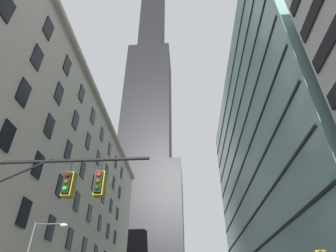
% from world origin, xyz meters
% --- Properties ---
extents(station_building, '(17.22, 60.40, 29.30)m').
position_xyz_m(station_building, '(-19.28, 24.19, 14.63)').
color(station_building, beige).
rests_on(station_building, ground).
extents(dark_skyscraper, '(28.59, 28.59, 210.12)m').
position_xyz_m(dark_skyscraper, '(-13.37, 89.39, 63.83)').
color(dark_skyscraper, black).
rests_on(dark_skyscraper, ground).
extents(glass_office_midrise, '(16.11, 50.55, 40.35)m').
position_xyz_m(glass_office_midrise, '(19.00, 32.12, 20.18)').
color(glass_office_midrise, gray).
rests_on(glass_office_midrise, ground).
extents(traffic_signal_mast, '(7.38, 0.63, 7.25)m').
position_xyz_m(traffic_signal_mast, '(-3.80, 2.14, 5.28)').
color(traffic_signal_mast, black).
rests_on(traffic_signal_mast, sidewalk_left).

